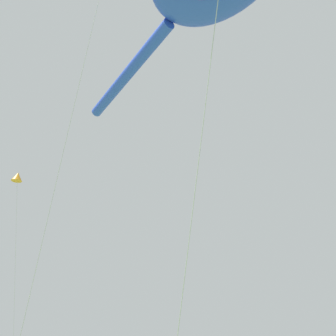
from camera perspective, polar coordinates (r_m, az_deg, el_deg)
The scene contains 1 object.
small_kite_tiny_distant at distance 28.25m, azimuth -24.36°, elevation -1.46°, with size 2.81×1.55×13.76m.
Camera 1 is at (-11.90, 2.55, 1.88)m, focal length 35.65 mm.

